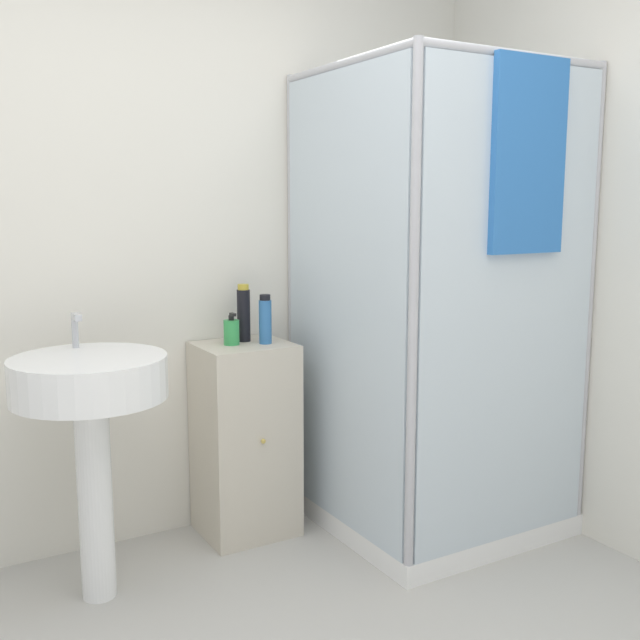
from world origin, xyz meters
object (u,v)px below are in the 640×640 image
(soap_dispenser, at_px, (232,332))
(shampoo_bottle_blue, at_px, (265,320))
(sink, at_px, (90,403))
(shampoo_bottle_tall_black, at_px, (244,314))

(soap_dispenser, distance_m, shampoo_bottle_blue, 0.15)
(soap_dispenser, height_order, shampoo_bottle_blue, shampoo_bottle_blue)
(sink, bearing_deg, shampoo_bottle_blue, 13.77)
(shampoo_bottle_blue, bearing_deg, soap_dispenser, 161.19)
(soap_dispenser, height_order, shampoo_bottle_tall_black, shampoo_bottle_tall_black)
(shampoo_bottle_tall_black, height_order, shampoo_bottle_blue, shampoo_bottle_tall_black)
(shampoo_bottle_blue, bearing_deg, shampoo_bottle_tall_black, 120.77)
(shampoo_bottle_tall_black, xyz_separation_m, shampoo_bottle_blue, (0.06, -0.09, -0.02))
(soap_dispenser, distance_m, shampoo_bottle_tall_black, 0.11)
(soap_dispenser, bearing_deg, sink, -159.82)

